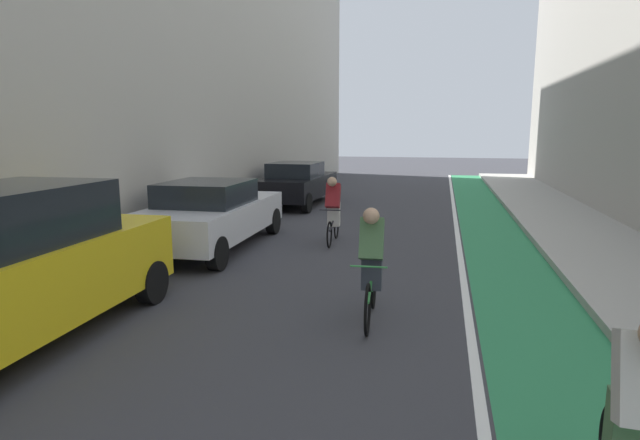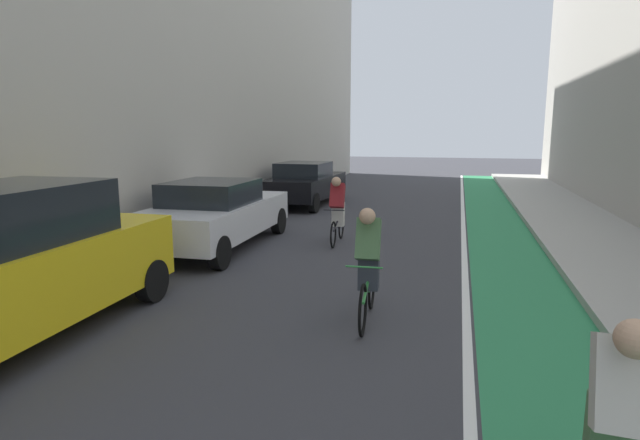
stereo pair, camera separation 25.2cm
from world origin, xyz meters
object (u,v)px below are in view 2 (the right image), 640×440
at_px(cyclist_trailing, 368,264).
at_px(cyclist_far, 338,208).
at_px(parked_sedan_black, 305,183).
at_px(cyclist_mid, 616,429).
at_px(parked_sedan_white, 215,213).
at_px(parked_suv_yellow_cab, 3,266).

xyz_separation_m(cyclist_trailing, cyclist_far, (-1.55, 4.81, 0.03)).
bearing_deg(parked_sedan_black, cyclist_mid, -66.36).
relative_size(cyclist_trailing, cyclist_far, 1.05).
xyz_separation_m(parked_sedan_white, cyclist_far, (2.57, 1.16, 0.05)).
bearing_deg(cyclist_trailing, cyclist_far, 107.92).
bearing_deg(parked_suv_yellow_cab, cyclist_trailing, 25.60).
height_order(parked_suv_yellow_cab, cyclist_far, parked_suv_yellow_cab).
bearing_deg(parked_sedan_white, cyclist_trailing, -41.52).
xyz_separation_m(cyclist_mid, cyclist_far, (-3.68, 8.37, -0.01)).
relative_size(parked_suv_yellow_cab, cyclist_mid, 2.82).
bearing_deg(parked_sedan_black, cyclist_trailing, -68.96).
relative_size(parked_sedan_black, cyclist_trailing, 2.70).
distance_m(parked_suv_yellow_cab, cyclist_trailing, 4.57).
bearing_deg(parked_suv_yellow_cab, parked_sedan_black, 90.01).
xyz_separation_m(parked_sedan_black, cyclist_trailing, (4.12, -10.72, 0.02)).
distance_m(parked_suv_yellow_cab, cyclist_mid, 6.45).
relative_size(cyclist_mid, cyclist_trailing, 0.98).
bearing_deg(cyclist_far, cyclist_mid, -66.25).
relative_size(parked_sedan_white, cyclist_mid, 2.79).
xyz_separation_m(parked_suv_yellow_cab, cyclist_mid, (6.25, -1.58, -0.17)).
bearing_deg(parked_suv_yellow_cab, cyclist_mid, -14.23).
height_order(parked_suv_yellow_cab, cyclist_trailing, parked_suv_yellow_cab).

